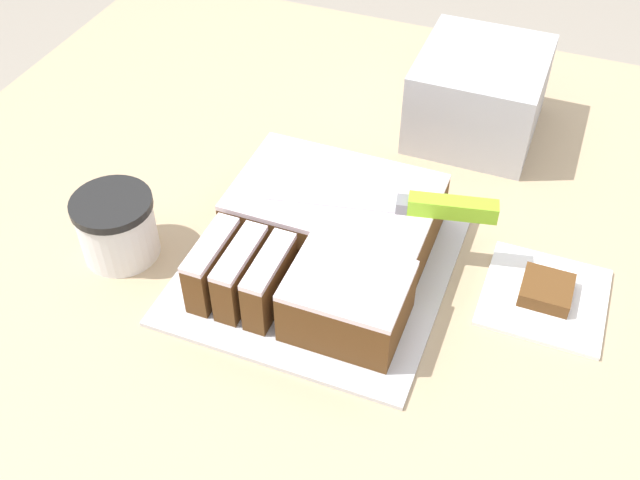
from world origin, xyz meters
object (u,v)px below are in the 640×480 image
object	(u,v)px
knife	(430,206)
coffee_cup	(117,227)
cake_board	(320,263)
cake	(325,238)
storage_box	(479,94)
brownie	(547,290)

from	to	relation	value
knife	coffee_cup	distance (m)	0.39
cake_board	cake	size ratio (longest dim) A/B	1.25
cake_board	storage_box	xyz separation A→B (m)	(0.11, 0.36, 0.06)
brownie	cake_board	bearing A→B (deg)	-170.62
coffee_cup	knife	bearing A→B (deg)	19.21
brownie	cake	bearing A→B (deg)	-171.54
cake_board	coffee_cup	distance (m)	0.26
cake	knife	size ratio (longest dim) A/B	0.98
coffee_cup	storage_box	world-z (taller)	storage_box
cake_board	storage_box	size ratio (longest dim) A/B	1.69
brownie	storage_box	bearing A→B (deg)	117.05
cake_board	brownie	size ratio (longest dim) A/B	5.69
cake	cake_board	bearing A→B (deg)	-132.00
cake	knife	distance (m)	0.13
knife	storage_box	distance (m)	0.30
brownie	storage_box	xyz separation A→B (m)	(-0.16, 0.31, 0.05)
brownie	storage_box	distance (m)	0.35
cake	storage_box	bearing A→B (deg)	72.72
knife	coffee_cup	bearing A→B (deg)	7.23
cake	knife	world-z (taller)	knife
cake_board	cake	world-z (taller)	cake
cake	storage_box	xyz separation A→B (m)	(0.11, 0.35, 0.02)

